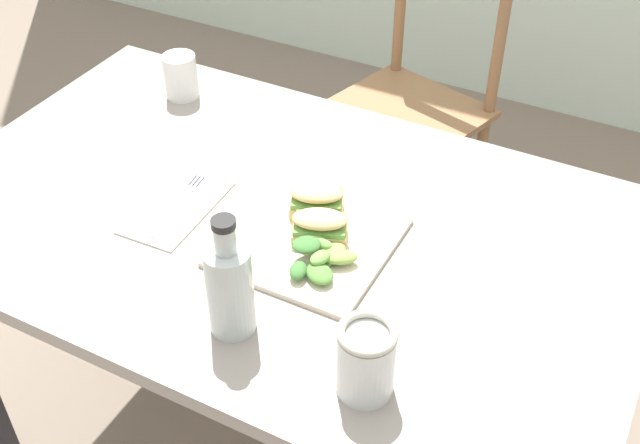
% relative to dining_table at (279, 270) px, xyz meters
% --- Properties ---
extents(dining_table, '(1.30, 0.80, 0.74)m').
position_rel_dining_table_xyz_m(dining_table, '(0.00, 0.00, 0.00)').
color(dining_table, gray).
rests_on(dining_table, ground).
extents(chair_wooden_far, '(0.50, 0.50, 0.87)m').
position_rel_dining_table_xyz_m(chair_wooden_far, '(-0.10, 0.91, -0.16)').
color(chair_wooden_far, '#8E6642').
rests_on(chair_wooden_far, ground).
extents(plate_lunch, '(0.27, 0.27, 0.01)m').
position_rel_dining_table_xyz_m(plate_lunch, '(0.09, -0.04, 0.13)').
color(plate_lunch, beige).
rests_on(plate_lunch, dining_table).
extents(sandwich_half_front, '(0.11, 0.09, 0.06)m').
position_rel_dining_table_xyz_m(sandwich_half_front, '(0.10, -0.03, 0.17)').
color(sandwich_half_front, '#DBB270').
rests_on(sandwich_half_front, plate_lunch).
extents(sandwich_half_back, '(0.11, 0.09, 0.06)m').
position_rel_dining_table_xyz_m(sandwich_half_back, '(0.06, 0.03, 0.17)').
color(sandwich_half_back, '#DBB270').
rests_on(sandwich_half_back, plate_lunch).
extents(salad_mixed_greens, '(0.12, 0.13, 0.04)m').
position_rel_dining_table_xyz_m(salad_mixed_greens, '(0.13, -0.08, 0.16)').
color(salad_mixed_greens, '#518438').
rests_on(salad_mixed_greens, plate_lunch).
extents(napkin_folded, '(0.13, 0.22, 0.00)m').
position_rel_dining_table_xyz_m(napkin_folded, '(-0.17, -0.06, 0.13)').
color(napkin_folded, silver).
rests_on(napkin_folded, dining_table).
extents(fork_on_napkin, '(0.04, 0.19, 0.00)m').
position_rel_dining_table_xyz_m(fork_on_napkin, '(-0.18, -0.04, 0.13)').
color(fork_on_napkin, silver).
rests_on(fork_on_napkin, napkin_folded).
extents(bottle_cold_brew, '(0.07, 0.07, 0.21)m').
position_rel_dining_table_xyz_m(bottle_cold_brew, '(0.07, -0.26, 0.20)').
color(bottle_cold_brew, black).
rests_on(bottle_cold_brew, dining_table).
extents(mason_jar_iced_tea, '(0.08, 0.08, 0.12)m').
position_rel_dining_table_xyz_m(mason_jar_iced_tea, '(0.30, -0.27, 0.18)').
color(mason_jar_iced_tea, '#995623').
rests_on(mason_jar_iced_tea, dining_table).
extents(cup_extra_side, '(0.07, 0.07, 0.10)m').
position_rel_dining_table_xyz_m(cup_extra_side, '(-0.39, 0.27, 0.18)').
color(cup_extra_side, white).
rests_on(cup_extra_side, dining_table).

